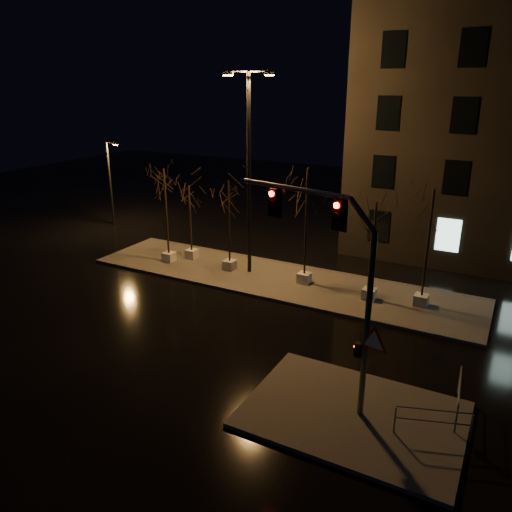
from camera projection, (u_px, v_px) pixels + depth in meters
The scene contains 14 objects.
ground at pixel (218, 324), 22.80m from camera, with size 90.00×90.00×0.00m, color black.
median at pixel (276, 279), 27.76m from camera, with size 22.00×5.00×0.15m, color #4F4C47.
sidewalk_corner at pixel (353, 414), 16.52m from camera, with size 7.00×5.00×0.15m, color #4F4C47.
tree_0 at pixel (165, 190), 28.92m from camera, with size 1.80×1.80×5.78m.
tree_1 at pixel (190, 202), 29.72m from camera, with size 1.80×1.80×4.63m.
tree_2 at pixel (229, 201), 27.71m from camera, with size 1.80×1.80×5.33m.
tree_3 at pixel (307, 195), 25.53m from camera, with size 1.80×1.80×6.40m.
tree_4 at pixel (375, 225), 23.82m from camera, with size 1.80×1.80×5.10m.
tree_5 at pixel (431, 216), 22.90m from camera, with size 1.80×1.80×5.92m.
traffic_signal_mast at pixel (337, 272), 15.61m from camera, with size 5.76×1.42×7.19m.
streetlight_main at pixel (249, 162), 26.65m from camera, with size 2.70×0.99×10.89m.
streetlight_far at pixel (111, 180), 37.47m from camera, with size 1.24×0.30×6.31m.
guard_rail_a at pixel (434, 419), 15.17m from camera, with size 2.20×0.77×1.00m.
guard_rail_b at pixel (459, 393), 16.32m from camera, with size 0.25×2.32×1.10m.
Camera 1 is at (11.22, -17.21, 10.52)m, focal length 35.00 mm.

